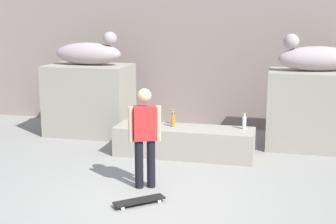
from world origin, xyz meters
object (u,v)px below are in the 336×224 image
at_px(skater, 145,134).
at_px(bottle_blue, 173,118).
at_px(statue_reclining_right, 315,58).
at_px(skateboard, 139,201).
at_px(bottle_orange, 173,120).
at_px(statue_reclining_left, 90,53).
at_px(bottle_clear, 244,122).

height_order(skater, bottle_blue, skater).
xyz_separation_m(statue_reclining_right, skater, (-2.80, -3.13, -1.02)).
xyz_separation_m(skateboard, bottle_orange, (-0.08, 2.63, 0.66)).
xyz_separation_m(statue_reclining_left, bottle_orange, (2.29, -1.23, -1.22)).
distance_m(statue_reclining_left, bottle_clear, 4.05).
relative_size(statue_reclining_right, skater, 1.01).
xyz_separation_m(skater, bottle_clear, (1.46, 2.05, -0.20)).
relative_size(statue_reclining_right, bottle_orange, 5.27).
distance_m(statue_reclining_right, skateboard, 5.05).
relative_size(statue_reclining_left, bottle_orange, 5.01).
height_order(statue_reclining_right, bottle_clear, statue_reclining_right).
relative_size(statue_reclining_left, bottle_blue, 5.13).
xyz_separation_m(statue_reclining_left, skateboard, (2.36, -3.86, -1.87)).
height_order(statue_reclining_right, skateboard, statue_reclining_right).
height_order(bottle_clear, bottle_blue, bottle_clear).
xyz_separation_m(skateboard, bottle_clear, (1.34, 2.76, 0.66)).
height_order(statue_reclining_right, skater, statue_reclining_right).
relative_size(statue_reclining_right, skateboard, 2.28).
height_order(statue_reclining_left, skater, statue_reclining_left).
bearing_deg(skater, statue_reclining_right, -154.04).
bearing_deg(skater, statue_reclining_left, -76.70).
bearing_deg(bottle_orange, statue_reclining_right, 23.91).
height_order(skater, bottle_clear, skater).
bearing_deg(statue_reclining_right, bottle_blue, 6.72).
relative_size(statue_reclining_left, skater, 0.96).
distance_m(skateboard, bottle_clear, 3.14).
relative_size(skateboard, bottle_orange, 2.31).
bearing_deg(bottle_blue, statue_reclining_right, 19.62).
relative_size(statue_reclining_left, bottle_clear, 4.92).
bearing_deg(bottle_clear, statue_reclining_right, 39.09).
relative_size(statue_reclining_left, statue_reclining_right, 0.95).
bearing_deg(bottle_clear, bottle_orange, -174.58).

